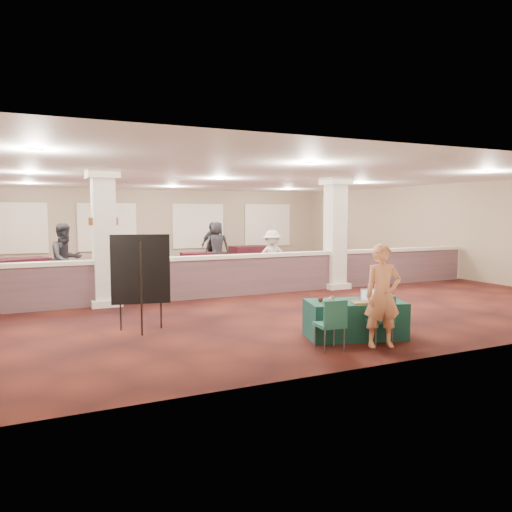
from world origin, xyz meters
name	(u,v)px	position (x,y,z in m)	size (l,w,h in m)	color
ground	(220,288)	(0.00, 0.00, 0.00)	(16.00, 16.00, 0.00)	#471911
wall_back	(154,226)	(0.00, 8.00, 1.60)	(16.00, 0.04, 3.20)	gray
wall_front	(415,254)	(0.00, -8.00, 1.60)	(16.00, 0.04, 3.20)	gray
wall_right	(428,229)	(8.00, 0.00, 1.60)	(0.04, 16.00, 3.20)	gray
ceiling	(220,178)	(0.00, 0.00, 3.20)	(16.00, 16.00, 0.02)	white
partition_wall	(241,274)	(0.00, -1.50, 0.57)	(15.60, 0.28, 1.10)	#50363E
column_left	(104,237)	(-3.50, -1.50, 1.64)	(0.72, 0.72, 3.20)	silver
column_right	(335,232)	(3.00, -1.50, 1.64)	(0.72, 0.72, 3.20)	silver
sconce_left	(91,222)	(-3.78, -1.50, 2.00)	(0.12, 0.12, 0.18)	brown
sconce_right	(116,221)	(-3.22, -1.50, 2.00)	(0.12, 0.12, 0.18)	brown
near_table	(355,319)	(0.05, -6.50, 0.32)	(1.69, 0.85, 0.65)	#0F382D
conf_chair_main	(381,316)	(0.15, -7.08, 0.49)	(0.42, 0.43, 0.83)	#216152
conf_chair_side	(332,321)	(-0.82, -7.08, 0.49)	(0.46, 0.46, 0.84)	#216152
easel_board	(141,270)	(-3.30, -4.50, 1.15)	(1.06, 0.60, 1.81)	black
woman	(383,296)	(0.07, -7.20, 0.85)	(0.61, 0.41, 1.70)	#E59063
far_table_front_left	(100,270)	(-3.01, 3.00, 0.34)	(1.68, 0.84, 0.68)	black
far_table_front_center	(238,271)	(0.82, 0.61, 0.40)	(1.97, 0.99, 0.80)	black
far_table_front_right	(292,267)	(3.06, 1.19, 0.37)	(1.81, 0.90, 0.73)	black
far_table_back_left	(14,272)	(-5.53, 3.20, 0.40)	(1.99, 1.00, 0.81)	black
far_table_back_center	(204,261)	(1.00, 4.38, 0.35)	(1.70, 0.85, 0.69)	black
far_table_back_right	(251,254)	(3.94, 6.50, 0.36)	(1.79, 0.89, 0.73)	black
attendee_a	(66,259)	(-4.22, 0.50, 0.96)	(0.92, 0.51, 1.92)	black
attendee_b	(272,257)	(1.83, 0.24, 0.83)	(1.06, 0.48, 1.65)	beige
attendee_c	(212,245)	(1.50, 4.78, 0.92)	(1.08, 0.51, 1.84)	black
attendee_d	(217,246)	(1.50, 4.24, 0.93)	(0.92, 0.50, 1.86)	black
laptop_base	(370,301)	(0.29, -6.61, 0.66)	(0.29, 0.20, 0.02)	silver
laptop_screen	(368,294)	(0.32, -6.52, 0.76)	(0.29, 0.01, 0.20)	silver
screen_glow	(368,295)	(0.32, -6.52, 0.75)	(0.27, 0.00, 0.17)	silver
knitting	(362,302)	(0.03, -6.73, 0.66)	(0.36, 0.27, 0.03)	#C5731F
yarn_cream	(330,300)	(-0.45, -6.46, 0.70)	(0.10, 0.10, 0.10)	#C2B4A0
yarn_red	(320,299)	(-0.54, -6.29, 0.69)	(0.09, 0.09, 0.09)	maroon
yarn_grey	(331,298)	(-0.31, -6.29, 0.70)	(0.09, 0.09, 0.09)	#535258
scissors	(392,302)	(0.54, -6.89, 0.65)	(0.11, 0.03, 0.01)	red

